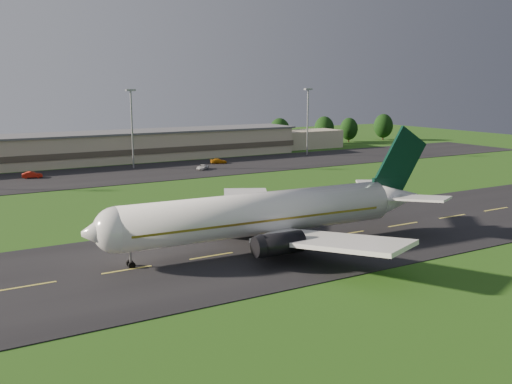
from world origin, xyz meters
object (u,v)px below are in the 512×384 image
terminal (120,147)px  light_mast_east (308,114)px  airliner (266,214)px  light_mast_centre (132,119)px  service_vehicle_c (202,167)px  service_vehicle_d (219,161)px  service_vehicle_b (32,175)px

terminal → light_mast_east: light_mast_east is taller
airliner → light_mast_centre: size_ratio=2.52×
service_vehicle_c → service_vehicle_d: bearing=88.0°
light_mast_east → service_vehicle_b: size_ratio=4.49×
service_vehicle_b → service_vehicle_d: size_ratio=0.99×
airliner → light_mast_east: 102.13m
terminal → service_vehicle_c: terminal is taller
terminal → light_mast_east: (53.60, -16.18, 8.75)m
airliner → service_vehicle_d: size_ratio=11.23×
light_mast_centre → light_mast_east: size_ratio=1.00×
airliner → service_vehicle_c: 72.59m
airliner → terminal: airliner is taller
light_mast_centre → service_vehicle_b: 28.36m
terminal → light_mast_centre: 18.45m
airliner → terminal: (9.32, 96.22, -0.67)m
light_mast_centre → service_vehicle_c: bearing=-37.4°
service_vehicle_c → service_vehicle_d: size_ratio=0.97×
terminal → service_vehicle_d: 29.23m
airliner → terminal: bearing=87.3°
service_vehicle_b → service_vehicle_c: service_vehicle_b is taller
light_mast_centre → service_vehicle_d: (23.10, -3.15, -11.97)m
terminal → service_vehicle_d: bearing=-41.7°
light_mast_centre → service_vehicle_b: size_ratio=4.49×
light_mast_centre → service_vehicle_b: light_mast_centre is taller
light_mast_centre → service_vehicle_d: size_ratio=4.45×
terminal → light_mast_east: 56.67m
terminal → light_mast_centre: bearing=-95.0°
airliner → service_vehicle_d: airliner is taller
terminal → service_vehicle_c: bearing=-64.3°
light_mast_centre → light_mast_east: bearing=0.0°
airliner → service_vehicle_d: (31.02, 76.90, -3.90)m
light_mast_east → service_vehicle_c: bearing=-164.6°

